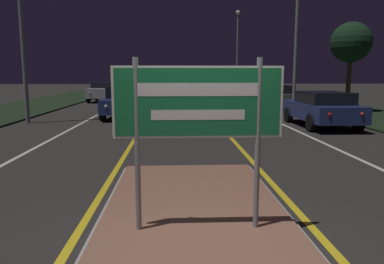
{
  "coord_description": "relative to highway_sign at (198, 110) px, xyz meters",
  "views": [
    {
      "loc": [
        -0.29,
        -3.93,
        2.04
      ],
      "look_at": [
        0.0,
        2.1,
        1.11
      ],
      "focal_mm": 35.0,
      "sensor_mm": 36.0,
      "label": 1
    }
  ],
  "objects": [
    {
      "name": "lane_line_white_right",
      "position": [
        4.2,
        24.41,
        -1.61
      ],
      "size": [
        0.12,
        70.0,
        0.01
      ],
      "color": "silver",
      "rests_on": "ground_plane"
    },
    {
      "name": "lane_line_white_left",
      "position": [
        -4.2,
        24.41,
        -1.61
      ],
      "size": [
        0.12,
        70.0,
        0.01
      ],
      "color": "silver",
      "rests_on": "ground_plane"
    },
    {
      "name": "car_approaching_1",
      "position": [
        -5.66,
        24.65,
        -0.82
      ],
      "size": [
        1.97,
        4.71,
        1.45
      ],
      "color": "#B7B7BC",
      "rests_on": "ground_plane"
    },
    {
      "name": "car_approaching_2",
      "position": [
        -5.55,
        36.85,
        -0.83
      ],
      "size": [
        1.91,
        4.25,
        1.48
      ],
      "color": "#4C514C",
      "rests_on": "ground_plane"
    },
    {
      "name": "streetlight_right_far",
      "position": [
        6.28,
        34.52,
        3.6
      ],
      "size": [
        0.46,
        0.46,
        8.49
      ],
      "color": "gray",
      "rests_on": "ground_plane"
    },
    {
      "name": "highway_sign",
      "position": [
        0.0,
        0.0,
        0.0
      ],
      "size": [
        2.07,
        0.07,
        2.14
      ],
      "color": "gray",
      "rests_on": "median_island"
    },
    {
      "name": "edge_line_white_left",
      "position": [
        -7.2,
        24.41,
        -1.61
      ],
      "size": [
        0.1,
        70.0,
        0.01
      ],
      "color": "silver",
      "rests_on": "ground_plane"
    },
    {
      "name": "car_receding_2",
      "position": [
        5.98,
        32.19,
        -0.9
      ],
      "size": [
        1.95,
        4.12,
        1.35
      ],
      "color": "navy",
      "rests_on": "ground_plane"
    },
    {
      "name": "car_receding_1",
      "position": [
        5.96,
        18.53,
        -0.88
      ],
      "size": [
        1.97,
        4.11,
        1.4
      ],
      "color": "#4C514C",
      "rests_on": "ground_plane"
    },
    {
      "name": "car_approaching_0",
      "position": [
        -2.61,
        13.59,
        -0.84
      ],
      "size": [
        1.93,
        4.27,
        1.48
      ],
      "color": "navy",
      "rests_on": "ground_plane"
    },
    {
      "name": "verge_right",
      "position": [
        9.5,
        19.41,
        -1.57
      ],
      "size": [
        5.0,
        100.0,
        0.08
      ],
      "color": "black",
      "rests_on": "ground_plane"
    },
    {
      "name": "roadside_palm_right",
      "position": [
        9.04,
        15.18,
        2.07
      ],
      "size": [
        2.12,
        2.12,
        4.7
      ],
      "color": "#4C3823",
      "rests_on": "verge_right"
    },
    {
      "name": "centre_line_yellow_right",
      "position": [
        1.55,
        24.41,
        -1.61
      ],
      "size": [
        0.12,
        70.0,
        0.01
      ],
      "color": "gold",
      "rests_on": "ground_plane"
    },
    {
      "name": "centre_line_yellow_left",
      "position": [
        -1.55,
        24.41,
        -1.61
      ],
      "size": [
        0.12,
        70.0,
        0.01
      ],
      "color": "gold",
      "rests_on": "ground_plane"
    },
    {
      "name": "edge_line_white_right",
      "position": [
        7.2,
        24.41,
        -1.61
      ],
      "size": [
        0.1,
        70.0,
        0.01
      ],
      "color": "silver",
      "rests_on": "ground_plane"
    },
    {
      "name": "ground_plane",
      "position": [
        0.0,
        -0.59,
        -1.61
      ],
      "size": [
        160.0,
        160.0,
        0.0
      ],
      "primitive_type": "plane",
      "color": "#282623"
    },
    {
      "name": "verge_left",
      "position": [
        -9.5,
        19.41,
        -1.57
      ],
      "size": [
        5.0,
        100.0,
        0.08
      ],
      "color": "black",
      "rests_on": "ground_plane"
    },
    {
      "name": "median_island",
      "position": [
        0.0,
        0.0,
        -1.57
      ],
      "size": [
        2.73,
        6.81,
        0.1
      ],
      "color": "#999993",
      "rests_on": "ground_plane"
    },
    {
      "name": "car_receding_0",
      "position": [
        5.52,
        9.9,
        -0.87
      ],
      "size": [
        1.96,
        4.43,
        1.38
      ],
      "color": "navy",
      "rests_on": "ground_plane"
    }
  ]
}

